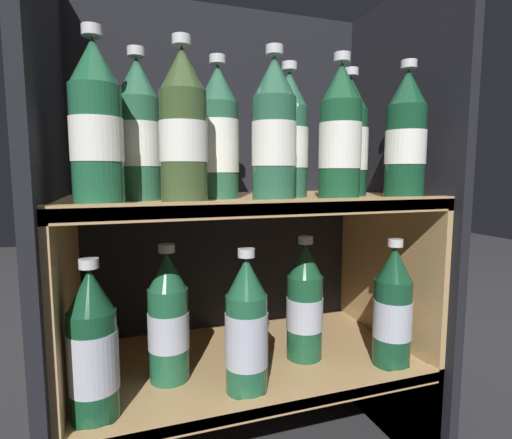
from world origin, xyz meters
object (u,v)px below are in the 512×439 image
bottle_upper_front_0 (96,127)px  bottle_upper_front_1 (183,130)px  bottle_upper_front_2 (274,133)px  bottle_upper_front_3 (340,136)px  bottle_upper_front_4 (406,138)px  bottle_upper_back_0 (139,134)px  bottle_lower_back_1 (305,304)px  bottle_upper_back_1 (218,137)px  bottle_lower_back_0 (168,320)px  bottle_upper_back_3 (349,141)px  bottle_lower_front_0 (93,350)px  bottle_lower_front_2 (393,310)px  bottle_lower_front_1 (247,329)px  bottle_upper_back_2 (289,139)px

bottle_upper_front_0 → bottle_upper_front_1: (0.12, 0.00, 0.00)m
bottle_upper_front_2 → bottle_upper_front_3: same height
bottle_upper_front_4 → bottle_upper_back_0: 0.46m
bottle_lower_back_1 → bottle_upper_front_4: bearing=-26.8°
bottle_upper_back_1 → bottle_lower_back_0: (-0.09, 0.00, -0.31)m
bottle_upper_back_3 → bottle_lower_back_1: bottle_upper_back_3 is taller
bottle_upper_front_1 → bottle_upper_front_2: 0.14m
bottle_upper_front_0 → bottle_upper_front_4: (0.52, 0.00, 0.00)m
bottle_upper_front_1 → bottle_lower_back_1: bottle_upper_front_1 is taller
bottle_upper_front_0 → bottle_upper_back_1: same height
bottle_upper_front_3 → bottle_upper_back_1: (-0.19, 0.08, -0.00)m
bottle_upper_front_2 → bottle_lower_front_0: bottle_upper_front_2 is taller
bottle_lower_front_2 → bottle_lower_back_0: (-0.40, 0.08, 0.00)m
bottle_upper_back_3 → bottle_lower_front_0: 0.57m
bottle_lower_front_2 → bottle_lower_back_1: (-0.14, 0.08, 0.00)m
bottle_upper_back_1 → bottle_lower_front_1: 0.33m
bottle_upper_front_3 → bottle_upper_back_3: size_ratio=1.00×
bottle_upper_front_3 → bottle_lower_front_0: size_ratio=1.00×
bottle_upper_back_0 → bottle_lower_front_2: bottle_upper_back_0 is taller
bottle_upper_back_2 → bottle_lower_front_2: bearing=-23.7°
bottle_upper_back_2 → bottle_lower_back_0: bearing=180.0°
bottle_upper_front_0 → bottle_lower_front_0: 0.32m
bottle_upper_front_0 → bottle_upper_front_1: 0.12m
bottle_upper_back_2 → bottle_lower_front_1: bottle_upper_back_2 is taller
bottle_upper_front_1 → bottle_upper_back_0: size_ratio=1.00×
bottle_upper_back_3 → bottle_upper_front_1: bearing=-166.5°
bottle_upper_front_3 → bottle_upper_back_2: same height
bottle_upper_back_1 → bottle_lower_front_1: (0.02, -0.08, -0.32)m
bottle_upper_front_2 → bottle_upper_back_3: same height
bottle_upper_front_1 → bottle_upper_back_3: (0.33, 0.08, -0.00)m
bottle_upper_front_4 → bottle_lower_front_1: bearing=180.0°
bottle_upper_back_0 → bottle_lower_front_2: size_ratio=1.00×
bottle_lower_back_0 → bottle_upper_back_0: bearing=180.0°
bottle_lower_front_1 → bottle_lower_back_1: 0.16m
bottle_upper_front_0 → bottle_lower_front_1: bearing=0.0°
bottle_upper_back_1 → bottle_lower_back_1: (0.17, 0.00, -0.31)m
bottle_upper_front_1 → bottle_upper_back_2: (0.20, 0.08, -0.00)m
bottle_upper_front_4 → bottle_upper_front_3: bearing=180.0°
bottle_upper_back_1 → bottle_upper_back_2: bearing=0.0°
bottle_upper_back_1 → bottle_lower_front_0: bearing=-159.3°
bottle_upper_front_3 → bottle_upper_back_3: same height
bottle_upper_front_4 → bottle_upper_back_3: bearing=130.2°
bottle_upper_back_1 → bottle_lower_back_1: bearing=0.0°
bottle_upper_back_2 → bottle_upper_back_1: bearing=180.0°
bottle_upper_front_1 → bottle_upper_back_3: same height
bottle_lower_front_1 → bottle_lower_back_1: size_ratio=1.00×
bottle_upper_front_4 → bottle_upper_back_0: size_ratio=1.00×
bottle_lower_front_1 → bottle_upper_front_3: bearing=-0.0°
bottle_upper_front_3 → bottle_lower_front_0: bottle_upper_front_3 is taller
bottle_upper_front_4 → bottle_lower_back_1: bearing=153.2°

